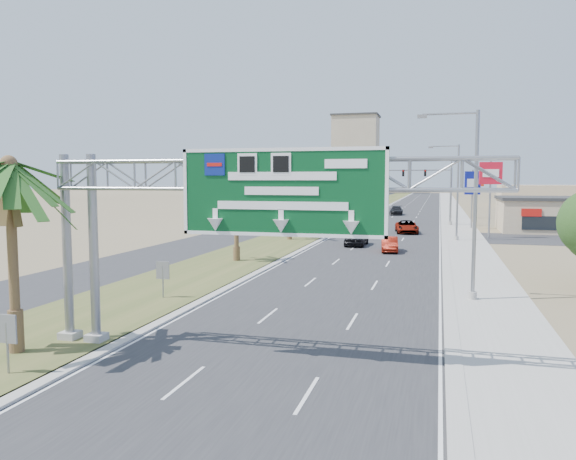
# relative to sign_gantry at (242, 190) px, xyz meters

# --- Properties ---
(road) EXTENTS (12.00, 300.00, 0.02)m
(road) POSITION_rel_sign_gantry_xyz_m (1.06, 100.07, -6.05)
(road) COLOR #28282B
(road) RESTS_ON ground
(sidewalk_right) EXTENTS (4.00, 300.00, 0.10)m
(sidewalk_right) POSITION_rel_sign_gantry_xyz_m (9.56, 100.07, -6.01)
(sidewalk_right) COLOR #9E9B93
(sidewalk_right) RESTS_ON ground
(median_grass) EXTENTS (7.00, 300.00, 0.12)m
(median_grass) POSITION_rel_sign_gantry_xyz_m (-8.94, 100.07, -6.00)
(median_grass) COLOR #404F23
(median_grass) RESTS_ON ground
(opposing_road) EXTENTS (8.00, 300.00, 0.02)m
(opposing_road) POSITION_rel_sign_gantry_xyz_m (-15.94, 100.07, -6.05)
(opposing_road) COLOR #28282B
(opposing_road) RESTS_ON ground
(sign_gantry) EXTENTS (16.75, 1.24, 7.50)m
(sign_gantry) POSITION_rel_sign_gantry_xyz_m (0.00, 0.00, 0.00)
(sign_gantry) COLOR gray
(sign_gantry) RESTS_ON ground
(palm_near) EXTENTS (5.70, 5.70, 8.35)m
(palm_near) POSITION_rel_sign_gantry_xyz_m (-8.14, -1.93, 0.87)
(palm_near) COLOR brown
(palm_near) RESTS_ON ground
(palm_row_b) EXTENTS (3.99, 3.99, 5.95)m
(palm_row_b) POSITION_rel_sign_gantry_xyz_m (-8.44, 22.07, -1.16)
(palm_row_b) COLOR brown
(palm_row_b) RESTS_ON ground
(palm_row_c) EXTENTS (3.99, 3.99, 6.75)m
(palm_row_c) POSITION_rel_sign_gantry_xyz_m (-8.44, 38.07, -0.39)
(palm_row_c) COLOR brown
(palm_row_c) RESTS_ON ground
(palm_row_d) EXTENTS (3.99, 3.99, 5.45)m
(palm_row_d) POSITION_rel_sign_gantry_xyz_m (-8.44, 56.07, -1.64)
(palm_row_d) COLOR brown
(palm_row_d) RESTS_ON ground
(palm_row_e) EXTENTS (3.99, 3.99, 6.15)m
(palm_row_e) POSITION_rel_sign_gantry_xyz_m (-8.44, 75.07, -0.97)
(palm_row_e) COLOR brown
(palm_row_e) RESTS_ON ground
(palm_row_f) EXTENTS (3.99, 3.99, 5.75)m
(palm_row_f) POSITION_rel_sign_gantry_xyz_m (-8.44, 100.07, -1.35)
(palm_row_f) COLOR brown
(palm_row_f) RESTS_ON ground
(streetlight_near) EXTENTS (3.27, 0.44, 10.00)m
(streetlight_near) POSITION_rel_sign_gantry_xyz_m (8.36, 12.07, -1.36)
(streetlight_near) COLOR gray
(streetlight_near) RESTS_ON ground
(streetlight_mid) EXTENTS (3.27, 0.44, 10.00)m
(streetlight_mid) POSITION_rel_sign_gantry_xyz_m (8.36, 42.07, -1.36)
(streetlight_mid) COLOR gray
(streetlight_mid) RESTS_ON ground
(streetlight_far) EXTENTS (3.27, 0.44, 10.00)m
(streetlight_far) POSITION_rel_sign_gantry_xyz_m (8.36, 78.07, -1.36)
(streetlight_far) COLOR gray
(streetlight_far) RESTS_ON ground
(signal_mast) EXTENTS (10.28, 0.71, 8.00)m
(signal_mast) POSITION_rel_sign_gantry_xyz_m (6.23, 62.05, -1.21)
(signal_mast) COLOR gray
(signal_mast) RESTS_ON ground
(median_signback_a) EXTENTS (0.75, 0.08, 2.08)m
(median_signback_a) POSITION_rel_sign_gantry_xyz_m (-6.74, -3.93, -4.61)
(median_signback_a) COLOR gray
(median_signback_a) RESTS_ON ground
(median_signback_b) EXTENTS (0.75, 0.08, 2.08)m
(median_signback_b) POSITION_rel_sign_gantry_xyz_m (-7.44, 8.07, -4.61)
(median_signback_b) COLOR gray
(median_signback_b) RESTS_ON ground
(tower_distant) EXTENTS (20.00, 16.00, 35.00)m
(tower_distant) POSITION_rel_sign_gantry_xyz_m (-30.94, 240.07, 11.44)
(tower_distant) COLOR tan
(tower_distant) RESTS_ON ground
(building_distant_left) EXTENTS (24.00, 14.00, 6.00)m
(building_distant_left) POSITION_rel_sign_gantry_xyz_m (-43.94, 150.07, -3.06)
(building_distant_left) COLOR tan
(building_distant_left) RESTS_ON ground
(building_distant_right) EXTENTS (20.00, 12.00, 5.00)m
(building_distant_right) POSITION_rel_sign_gantry_xyz_m (31.06, 130.07, -3.56)
(building_distant_right) COLOR tan
(building_distant_right) RESTS_ON ground
(car_left_lane) EXTENTS (1.99, 4.80, 1.62)m
(car_left_lane) POSITION_rel_sign_gantry_xyz_m (-0.94, 35.26, -5.24)
(car_left_lane) COLOR black
(car_left_lane) RESTS_ON ground
(car_mid_lane) EXTENTS (1.85, 4.19, 1.34)m
(car_mid_lane) POSITION_rel_sign_gantry_xyz_m (2.56, 31.33, -5.39)
(car_mid_lane) COLOR maroon
(car_mid_lane) RESTS_ON ground
(car_right_lane) EXTENTS (3.19, 5.69, 1.50)m
(car_right_lane) POSITION_rel_sign_gantry_xyz_m (3.06, 49.28, -5.31)
(car_right_lane) COLOR gray
(car_right_lane) RESTS_ON ground
(car_far) EXTENTS (2.33, 5.50, 1.58)m
(car_far) POSITION_rel_sign_gantry_xyz_m (-0.71, 83.81, -5.27)
(car_far) COLOR black
(car_far) RESTS_ON ground
(pole_sign_red_near) EXTENTS (2.42, 0.58, 8.49)m
(pole_sign_red_near) POSITION_rel_sign_gantry_xyz_m (12.04, 45.72, 0.58)
(pole_sign_red_near) COLOR gray
(pole_sign_red_near) RESTS_ON ground
(pole_sign_blue) EXTENTS (2.02, 0.74, 7.66)m
(pole_sign_blue) POSITION_rel_sign_gantry_xyz_m (10.83, 57.46, -0.40)
(pole_sign_blue) COLOR gray
(pole_sign_blue) RESTS_ON ground
(pole_sign_red_far) EXTENTS (2.22, 0.64, 7.28)m
(pole_sign_red_far) POSITION_rel_sign_gantry_xyz_m (12.65, 78.42, -0.36)
(pole_sign_red_far) COLOR gray
(pole_sign_red_far) RESTS_ON ground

